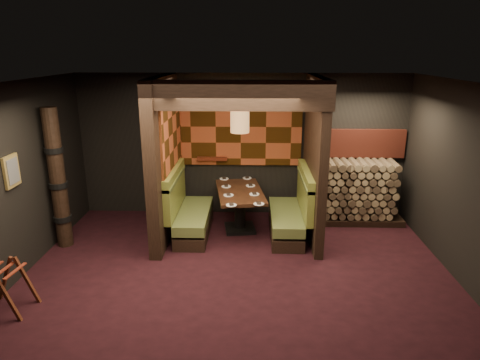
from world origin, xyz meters
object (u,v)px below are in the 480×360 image
Objects in this scene: booth_bench_right at (292,214)px; pendant_lamp at (240,120)px; booth_bench_left at (188,213)px; dining_table at (240,203)px; totem_column at (58,180)px; firewood_stack at (358,192)px; luggage_rack at (6,286)px.

pendant_lamp reaches higher than booth_bench_right.
dining_table is at bearing 10.98° from booth_bench_left.
pendant_lamp reaches higher than totem_column.
booth_bench_left and booth_bench_right have the same top height.
totem_column is 1.39× the size of firewood_stack.
dining_table is (-0.95, 0.18, 0.15)m from booth_bench_right.
booth_bench_left is 0.67× the size of totem_column.
dining_table is 1.63× the size of pendant_lamp.
luggage_rack is 6.16m from firewood_stack.
booth_bench_right is 1.01× the size of dining_table.
booth_bench_left is 0.97m from dining_table.
pendant_lamp is 3.24m from totem_column.
firewood_stack reaches higher than booth_bench_left.
dining_table is (0.94, 0.18, 0.15)m from booth_bench_left.
dining_table is at bearing 169.06° from booth_bench_right.
dining_table is at bearing 90.00° from pendant_lamp.
totem_column is at bearing -165.25° from booth_bench_left.
totem_column reaches higher than dining_table.
booth_bench_right is 2.27× the size of luggage_rack.
booth_bench_left is 1.64× the size of pendant_lamp.
booth_bench_right is 1.54m from firewood_stack.
totem_column is (-3.03, -0.73, 0.64)m from dining_table.
totem_column reaches higher than booth_bench_right.
firewood_stack reaches higher than booth_bench_right.
luggage_rack is 0.41× the size of firewood_stack.
luggage_rack is at bearing -138.26° from pendant_lamp.
firewood_stack is (2.30, 0.57, -1.49)m from pendant_lamp.
luggage_rack is (-2.95, -2.64, -1.75)m from pendant_lamp.
booth_bench_left is 1.95m from pendant_lamp.
booth_bench_left reaches higher than luggage_rack.
firewood_stack is (5.25, 3.20, 0.26)m from luggage_rack.
booth_bench_left is 1.01× the size of dining_table.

